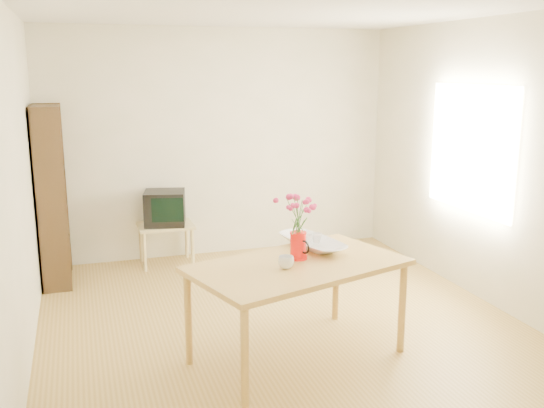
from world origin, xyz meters
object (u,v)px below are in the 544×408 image
object	(u,v)px
bowl	(313,222)
pitcher	(298,247)
mug	(286,262)
television	(165,207)
table	(298,272)

from	to	relation	value
bowl	pitcher	bearing A→B (deg)	-131.34
pitcher	mug	xyz separation A→B (m)	(-0.16, -0.18, -0.05)
mug	television	distance (m)	2.70
mug	pitcher	bearing A→B (deg)	-158.06
mug	television	size ratio (longest dim) A/B	0.23
mug	bowl	xyz separation A→B (m)	(0.36, 0.42, 0.17)
table	television	bearing A→B (deg)	86.07
pitcher	bowl	size ratio (longest dim) A/B	0.47
table	bowl	bearing A→B (deg)	36.50
table	mug	distance (m)	0.19
table	mug	bearing A→B (deg)	-163.34
mug	television	bearing A→B (deg)	-106.40
pitcher	bowl	world-z (taller)	bowl
mug	table	bearing A→B (deg)	-172.90
mug	television	world-z (taller)	mug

